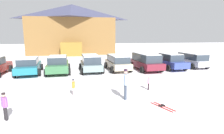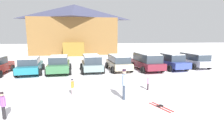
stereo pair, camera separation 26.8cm
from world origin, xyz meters
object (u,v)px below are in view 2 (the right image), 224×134
Objects in this scene: parked_green_coupe at (59,64)px; skier_adult_in_blue_parka at (124,82)px; parked_silver_wagon at (194,60)px; ski_lodge at (75,29)px; skier_child_in_purple_jacket at (3,104)px; parked_teal_hatchback at (30,65)px; skier_child_in_orange_jacket at (73,86)px; parked_blue_hatchback at (171,61)px; pair_of_skis at (160,107)px; parked_grey_wagon at (92,63)px; skier_child_in_pink_snowsuit at (148,82)px; parked_beige_suv at (118,62)px; parked_maroon_van at (147,61)px.

parked_green_coupe is 9.09m from skier_adult_in_blue_parka.
parked_green_coupe is 1.02× the size of parked_silver_wagon.
skier_adult_in_blue_parka is (3.22, -27.82, -3.92)m from ski_lodge.
parked_teal_hatchback is at bearing 98.36° from skier_child_in_purple_jacket.
ski_lodge is at bearing 90.94° from skier_child_in_orange_jacket.
ski_lodge is at bearing 96.60° from skier_adult_in_blue_parka.
ski_lodge reaches higher than parked_green_coupe.
pair_of_skis is (-5.61, -9.31, -0.80)m from parked_blue_hatchback.
skier_adult_in_blue_parka is at bearing -81.25° from parked_grey_wagon.
parked_beige_suv is at bearing 93.83° from skier_child_in_pink_snowsuit.
ski_lodge reaches higher than parked_blue_hatchback.
parked_grey_wagon is 4.22× the size of skier_child_in_orange_jacket.
parked_green_coupe reaches higher than skier_child_in_orange_jacket.
parked_grey_wagon is 0.87× the size of parked_maroon_van.
parked_grey_wagon is 7.39m from skier_child_in_pink_snowsuit.
skier_child_in_pink_snowsuit is (-5.16, -6.55, -0.32)m from parked_blue_hatchback.
parked_grey_wagon reaches higher than parked_silver_wagon.
parked_maroon_van is at bearing 72.75° from pair_of_skis.
skier_child_in_orange_jacket is at bearing -77.76° from parked_green_coupe.
ski_lodge is at bearing 103.43° from parked_beige_suv.
ski_lodge is 21.79m from parked_maroon_van.
pair_of_skis is at bearing -99.22° from skier_child_in_pink_snowsuit.
parked_grey_wagon is at bearing -178.18° from parked_silver_wagon.
parked_beige_suv is at bearing 2.82° from parked_grey_wagon.
skier_adult_in_blue_parka is (1.24, -8.03, 0.06)m from parked_grey_wagon.
pair_of_skis is at bearing -89.95° from parked_beige_suv.
parked_maroon_van is 3.41× the size of pair_of_skis.
parked_green_coupe is at bearing -178.62° from parked_beige_suv.
parked_silver_wagon is 3.82× the size of skier_child_in_purple_jacket.
parked_blue_hatchback is 3.23× the size of pair_of_skis.
parked_grey_wagon is 11.30m from parked_silver_wagon.
parked_blue_hatchback is at bearing 51.78° from skier_child_in_pink_snowsuit.
skier_child_in_orange_jacket is (-7.11, -6.67, -0.37)m from parked_maroon_van.
parked_maroon_van is at bearing -2.64° from parked_grey_wagon.
parked_blue_hatchback reaches higher than parked_green_coupe.
parked_silver_wagon is (8.58, 0.22, 0.02)m from parked_beige_suv.
parked_blue_hatchback is at bearing -0.56° from parked_green_coupe.
parked_teal_hatchback is at bearing 176.19° from parked_green_coupe.
parked_silver_wagon is (11.29, 0.36, -0.02)m from parked_grey_wagon.
skier_child_in_purple_jacket is at bearing -126.09° from parked_beige_suv.
parked_blue_hatchback is at bearing -170.90° from parked_silver_wagon.
skier_adult_in_blue_parka reaches higher than parked_green_coupe.
parked_silver_wagon is (14.34, 0.36, 0.04)m from parked_green_coupe.
parked_grey_wagon is (5.65, -0.17, 0.10)m from parked_teal_hatchback.
parked_green_coupe is at bearing -178.55° from parked_silver_wagon.
parked_blue_hatchback is 3.91× the size of skier_child_in_purple_jacket.
parked_maroon_van is (2.86, -0.39, 0.08)m from parked_beige_suv.
skier_child_in_purple_jacket is (-7.41, -2.74, 0.15)m from skier_child_in_pink_snowsuit.
skier_child_in_purple_jacket is at bearing -81.64° from parked_teal_hatchback.
ski_lodge is 20.29m from parked_grey_wagon.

